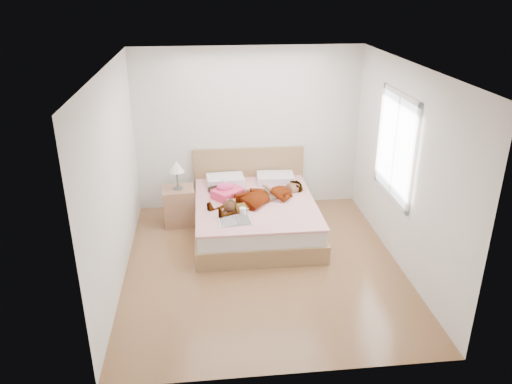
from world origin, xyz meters
TOP-DOWN VIEW (x-y plane):
  - ground at (0.00, 0.00)m, footprint 4.00×4.00m
  - woman at (0.08, 0.96)m, footprint 1.70×1.34m
  - hair at (-0.49, 1.41)m, footprint 0.39×0.48m
  - phone at (-0.42, 1.36)m, footprint 0.08×0.10m
  - room_shell at (1.77, 0.30)m, footprint 4.00×4.00m
  - bed at (0.00, 1.04)m, footprint 1.80×2.08m
  - towel at (-0.40, 1.13)m, footprint 0.53×0.52m
  - magazine at (-0.34, 0.31)m, footprint 0.47×0.33m
  - coffee_mug at (-0.22, 0.52)m, footprint 0.13×0.10m
  - plush_toy at (-0.39, 0.65)m, footprint 0.21×0.28m
  - nightstand at (-1.14, 1.38)m, footprint 0.51×0.46m

SIDE VIEW (x-z plane):
  - ground at x=0.00m, z-range 0.00..0.00m
  - bed at x=0.00m, z-range -0.22..0.78m
  - nightstand at x=-1.14m, z-range -0.17..0.85m
  - magazine at x=-0.34m, z-range 0.51..0.53m
  - hair at x=-0.49m, z-range 0.51..0.58m
  - coffee_mug at x=-0.22m, z-range 0.51..0.61m
  - plush_toy at x=-0.39m, z-range 0.51..0.66m
  - towel at x=-0.40m, z-range 0.49..0.71m
  - woman at x=0.08m, z-range 0.51..0.73m
  - phone at x=-0.42m, z-range 0.66..0.71m
  - room_shell at x=1.77m, z-range -0.50..3.50m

